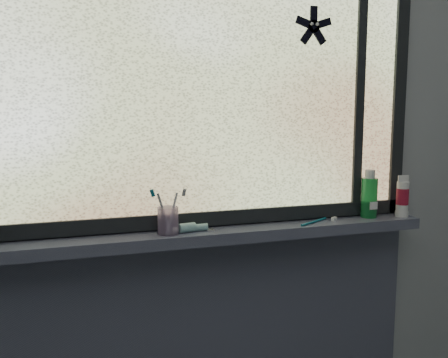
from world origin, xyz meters
name	(u,v)px	position (x,y,z in m)	size (l,w,h in m)	color
wall_back	(203,161)	(0.00, 1.30, 1.25)	(3.00, 0.01, 2.50)	#9EA3A8
windowsill	(209,236)	(0.00, 1.23, 1.00)	(1.62, 0.14, 0.04)	#484B60
window_pane	(204,79)	(0.00, 1.28, 1.53)	(1.50, 0.01, 1.00)	silver
frame_bottom	(205,218)	(0.00, 1.28, 1.05)	(1.60, 0.03, 0.05)	black
frame_right	(399,83)	(0.78, 1.28, 1.53)	(0.05, 0.03, 1.10)	black
frame_mullion	(359,82)	(0.60, 1.28, 1.53)	(0.04, 0.03, 1.00)	black
starfish_sticker	(314,26)	(0.40, 1.27, 1.72)	(0.15, 0.02, 0.15)	black
toothpaste_tube	(192,227)	(-0.06, 1.22, 1.04)	(0.18, 0.04, 0.03)	silver
toothbrush_cup	(168,221)	(-0.14, 1.22, 1.07)	(0.07, 0.07, 0.09)	#AE93C3
toothbrush_lying	(314,221)	(0.39, 1.22, 1.03)	(0.20, 0.02, 0.01)	#0C5C73
mouthwash_bottle	(369,194)	(0.64, 1.24, 1.11)	(0.06, 0.06, 0.15)	#1B8D3F
cream_tube	(403,195)	(0.77, 1.21, 1.11)	(0.05, 0.05, 0.11)	silver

